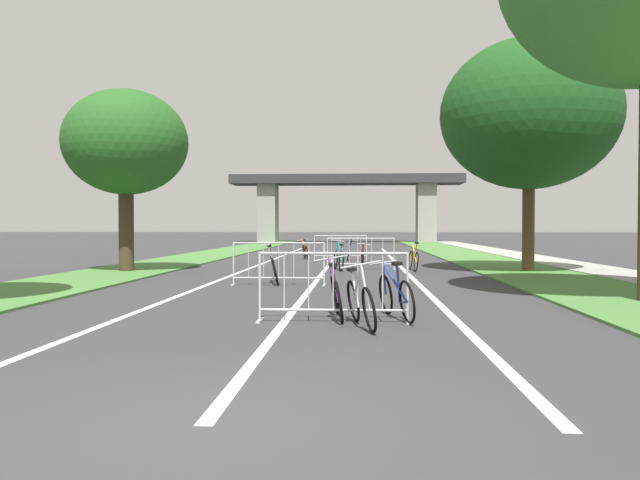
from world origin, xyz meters
The scene contains 23 objects.
ground_plane centered at (0.00, 0.00, 0.00)m, with size 300.00×300.00×0.00m, color #333335.
grass_verge_left centered at (-6.21, 25.39, 0.03)m, with size 3.01×62.06×0.05m, color #477A38.
grass_verge_right centered at (6.21, 25.39, 0.03)m, with size 3.01×62.06×0.05m, color #477A38.
sidewalk_path_right centered at (8.70, 25.39, 0.04)m, with size 1.96×62.06×0.08m, color #9E9B93.
lane_stripe_center centered at (0.00, 17.95, 0.00)m, with size 0.14×35.90×0.01m, color silver.
lane_stripe_right_lane centered at (2.59, 17.95, 0.00)m, with size 0.14×35.90×0.01m, color silver.
lane_stripe_left_lane centered at (-2.59, 17.95, 0.00)m, with size 0.14×35.90×0.01m, color silver.
overpass_bridge centered at (0.00, 51.29, 4.36)m, with size 20.38×3.70×5.95m.
tree_left_maple_mid centered at (-6.13, 14.73, 4.01)m, with size 3.83×3.83×5.67m.
tree_right_pine_near centered at (6.36, 15.40, 4.88)m, with size 5.44×5.44×7.20m.
crowd_barrier_nearest centered at (0.73, 4.94, 0.52)m, with size 2.27×0.46×1.05m.
crowd_barrier_second centered at (-0.83, 10.69, 0.52)m, with size 2.27×0.47×1.05m.
crowd_barrier_third centered at (1.17, 16.44, 0.52)m, with size 2.28×0.53×1.05m.
crowd_barrier_fourth centered at (0.33, 22.20, 0.52)m, with size 2.27×0.44×1.05m.
bicycle_purple_0 centered at (0.76, 5.31, 0.36)m, with size 0.54×1.63×0.96m.
bicycle_blue_1 centered at (1.68, 5.30, 0.37)m, with size 0.69×1.70×0.91m.
bicycle_red_2 centered at (1.22, 16.81, 0.35)m, with size 0.44×1.63×0.88m.
bicycle_white_3 centered at (1.13, 4.46, 0.36)m, with size 0.55×1.62×0.98m.
bicycle_black_4 centered at (0.70, 21.84, 0.36)m, with size 0.48×1.62×0.93m.
bicycle_teal_5 centered at (0.45, 15.95, 0.36)m, with size 0.51×1.58×0.99m.
bicycle_yellow_6 centered at (2.87, 15.89, 0.37)m, with size 0.53×1.70×0.93m.
bicycle_silver_7 centered at (-1.00, 11.10, 0.39)m, with size 0.66×1.74×1.03m.
bicycle_orange_8 centered at (-1.21, 22.76, 0.35)m, with size 0.66×1.66×0.88m.
Camera 1 is at (1.11, -4.40, 1.43)m, focal length 35.24 mm.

